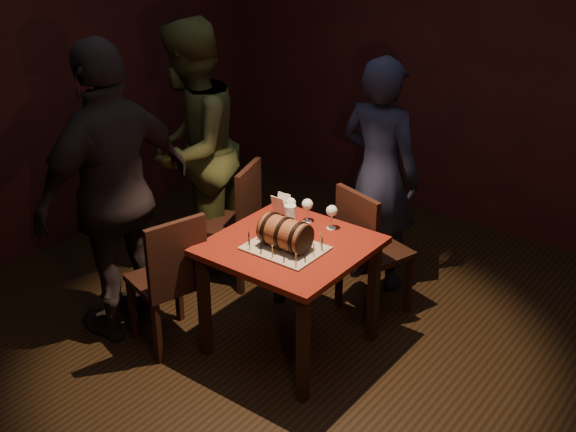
{
  "coord_description": "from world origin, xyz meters",
  "views": [
    {
      "loc": [
        2.24,
        -3.0,
        2.78
      ],
      "look_at": [
        -0.08,
        0.05,
        0.95
      ],
      "focal_mm": 45.0,
      "sensor_mm": 36.0,
      "label": 1
    }
  ],
  "objects_px": {
    "person_back": "(379,175)",
    "wine_glass_left": "(290,204)",
    "wine_glass_right": "(332,212)",
    "person_left_rear": "(191,150)",
    "chair_left_rear": "(237,218)",
    "pint_of_ale": "(290,217)",
    "chair_left_front": "(171,276)",
    "pub_table": "(290,259)",
    "wine_glass_mid": "(307,205)",
    "person_left_front": "(115,193)",
    "barrel_cake": "(285,233)",
    "chair_back": "(367,246)"
  },
  "relations": [
    {
      "from": "barrel_cake",
      "to": "wine_glass_mid",
      "type": "xyz_separation_m",
      "value": [
        -0.11,
        0.38,
        0.01
      ]
    },
    {
      "from": "pint_of_ale",
      "to": "person_left_rear",
      "type": "distance_m",
      "value": 1.14
    },
    {
      "from": "wine_glass_left",
      "to": "wine_glass_mid",
      "type": "relative_size",
      "value": 1.0
    },
    {
      "from": "pub_table",
      "to": "person_back",
      "type": "relative_size",
      "value": 0.53
    },
    {
      "from": "person_left_front",
      "to": "person_back",
      "type": "bearing_deg",
      "value": 148.71
    },
    {
      "from": "person_back",
      "to": "pint_of_ale",
      "type": "bearing_deg",
      "value": 82.32
    },
    {
      "from": "chair_left_rear",
      "to": "person_left_rear",
      "type": "distance_m",
      "value": 0.6
    },
    {
      "from": "pub_table",
      "to": "wine_glass_right",
      "type": "xyz_separation_m",
      "value": [
        0.09,
        0.32,
        0.23
      ]
    },
    {
      "from": "wine_glass_left",
      "to": "pint_of_ale",
      "type": "height_order",
      "value": "wine_glass_left"
    },
    {
      "from": "chair_left_front",
      "to": "wine_glass_right",
      "type": "bearing_deg",
      "value": 48.26
    },
    {
      "from": "wine_glass_left",
      "to": "wine_glass_mid",
      "type": "xyz_separation_m",
      "value": [
        0.1,
        0.05,
        -0.0
      ]
    },
    {
      "from": "pint_of_ale",
      "to": "chair_left_front",
      "type": "distance_m",
      "value": 0.83
    },
    {
      "from": "wine_glass_mid",
      "to": "wine_glass_right",
      "type": "bearing_deg",
      "value": 4.37
    },
    {
      "from": "chair_left_rear",
      "to": "person_left_rear",
      "type": "height_order",
      "value": "person_left_rear"
    },
    {
      "from": "barrel_cake",
      "to": "wine_glass_mid",
      "type": "distance_m",
      "value": 0.4
    },
    {
      "from": "person_left_rear",
      "to": "person_left_front",
      "type": "bearing_deg",
      "value": -6.44
    },
    {
      "from": "chair_back",
      "to": "person_back",
      "type": "distance_m",
      "value": 0.56
    },
    {
      "from": "wine_glass_left",
      "to": "pint_of_ale",
      "type": "relative_size",
      "value": 1.07
    },
    {
      "from": "wine_glass_mid",
      "to": "chair_back",
      "type": "relative_size",
      "value": 0.17
    },
    {
      "from": "pub_table",
      "to": "wine_glass_right",
      "type": "distance_m",
      "value": 0.4
    },
    {
      "from": "chair_left_rear",
      "to": "chair_left_front",
      "type": "xyz_separation_m",
      "value": [
        0.22,
        -0.88,
        0.0
      ]
    },
    {
      "from": "person_back",
      "to": "wine_glass_left",
      "type": "bearing_deg",
      "value": 77.6
    },
    {
      "from": "wine_glass_left",
      "to": "chair_left_rear",
      "type": "height_order",
      "value": "chair_left_rear"
    },
    {
      "from": "pub_table",
      "to": "chair_left_rear",
      "type": "relative_size",
      "value": 0.97
    },
    {
      "from": "person_back",
      "to": "chair_left_front",
      "type": "bearing_deg",
      "value": 69.19
    },
    {
      "from": "wine_glass_right",
      "to": "chair_back",
      "type": "relative_size",
      "value": 0.17
    },
    {
      "from": "pint_of_ale",
      "to": "chair_back",
      "type": "bearing_deg",
      "value": 56.4
    },
    {
      "from": "wine_glass_mid",
      "to": "pint_of_ale",
      "type": "height_order",
      "value": "wine_glass_mid"
    },
    {
      "from": "wine_glass_right",
      "to": "person_left_front",
      "type": "distance_m",
      "value": 1.35
    },
    {
      "from": "pint_of_ale",
      "to": "chair_back",
      "type": "distance_m",
      "value": 0.62
    },
    {
      "from": "wine_glass_left",
      "to": "chair_back",
      "type": "height_order",
      "value": "chair_back"
    },
    {
      "from": "wine_glass_mid",
      "to": "person_left_front",
      "type": "distance_m",
      "value": 1.21
    },
    {
      "from": "barrel_cake",
      "to": "wine_glass_left",
      "type": "xyz_separation_m",
      "value": [
        -0.21,
        0.33,
        0.01
      ]
    },
    {
      "from": "person_left_rear",
      "to": "person_left_front",
      "type": "xyz_separation_m",
      "value": [
        0.22,
        -0.9,
        0.03
      ]
    },
    {
      "from": "pint_of_ale",
      "to": "person_left_front",
      "type": "bearing_deg",
      "value": -143.94
    },
    {
      "from": "barrel_cake",
      "to": "person_left_front",
      "type": "distance_m",
      "value": 1.11
    },
    {
      "from": "person_left_rear",
      "to": "wine_glass_mid",
      "type": "bearing_deg",
      "value": 62.95
    },
    {
      "from": "chair_left_front",
      "to": "person_back",
      "type": "xyz_separation_m",
      "value": [
        0.58,
        1.49,
        0.33
      ]
    },
    {
      "from": "pint_of_ale",
      "to": "person_back",
      "type": "height_order",
      "value": "person_back"
    },
    {
      "from": "pub_table",
      "to": "person_left_rear",
      "type": "height_order",
      "value": "person_left_rear"
    },
    {
      "from": "chair_back",
      "to": "chair_left_rear",
      "type": "distance_m",
      "value": 1.0
    },
    {
      "from": "chair_left_front",
      "to": "person_left_rear",
      "type": "relative_size",
      "value": 0.49
    },
    {
      "from": "barrel_cake",
      "to": "wine_glass_mid",
      "type": "bearing_deg",
      "value": 106.44
    },
    {
      "from": "barrel_cake",
      "to": "chair_left_front",
      "type": "relative_size",
      "value": 0.37
    },
    {
      "from": "wine_glass_right",
      "to": "chair_left_front",
      "type": "xyz_separation_m",
      "value": [
        -0.68,
        -0.76,
        -0.35
      ]
    },
    {
      "from": "wine_glass_right",
      "to": "person_left_rear",
      "type": "xyz_separation_m",
      "value": [
        -1.32,
        0.12,
        0.08
      ]
    },
    {
      "from": "pub_table",
      "to": "chair_back",
      "type": "xyz_separation_m",
      "value": [
        0.17,
        0.63,
        -0.12
      ]
    },
    {
      "from": "wine_glass_mid",
      "to": "chair_back",
      "type": "height_order",
      "value": "chair_back"
    },
    {
      "from": "wine_glass_mid",
      "to": "wine_glass_right",
      "type": "relative_size",
      "value": 1.0
    },
    {
      "from": "pub_table",
      "to": "wine_glass_mid",
      "type": "xyz_separation_m",
      "value": [
        -0.09,
        0.3,
        0.23
      ]
    }
  ]
}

